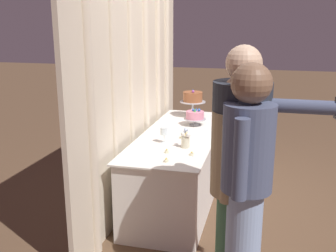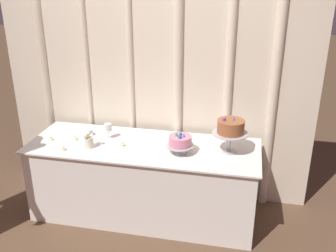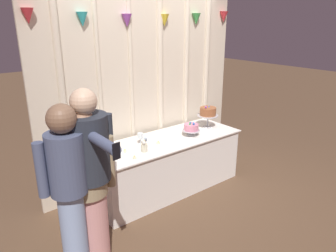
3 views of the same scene
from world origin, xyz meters
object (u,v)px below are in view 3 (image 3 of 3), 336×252
object	(u,v)px
cake_display_nearleft	(191,128)
cake_display_nearright	(208,112)
wine_glass	(140,136)
flower_vase	(144,145)
guest_man_pink_jacket	(90,176)
tealight_far_right	(158,143)
tealight_near_right	(125,151)
guest_girl_blue_dress	(70,188)
tealight_near_left	(134,158)
tealight_far_left	(110,157)
guest_man_dark_suit	(88,186)
cake_table	(167,164)

from	to	relation	value
cake_display_nearleft	cake_display_nearright	size ratio (longest dim) A/B	0.73
cake_display_nearleft	wine_glass	xyz separation A→B (m)	(-0.71, 0.16, 0.00)
flower_vase	guest_man_pink_jacket	world-z (taller)	guest_man_pink_jacket
wine_glass	tealight_far_right	world-z (taller)	wine_glass
cake_display_nearright	guest_man_pink_jacket	xyz separation A→B (m)	(-2.15, -0.71, -0.02)
cake_display_nearleft	cake_display_nearright	bearing A→B (deg)	14.31
wine_glass	tealight_near_right	world-z (taller)	wine_glass
guest_man_pink_jacket	guest_girl_blue_dress	bearing A→B (deg)	-162.48
cake_display_nearright	flower_vase	distance (m)	1.24
tealight_near_left	guest_man_pink_jacket	distance (m)	0.88
wine_glass	tealight_far_right	xyz separation A→B (m)	(0.18, -0.13, -0.10)
flower_vase	guest_man_pink_jacket	xyz separation A→B (m)	(-0.93, -0.54, 0.13)
wine_glass	guest_girl_blue_dress	distance (m)	1.50
tealight_far_left	cake_display_nearright	bearing A→B (deg)	3.34
wine_glass	guest_man_pink_jacket	size ratio (longest dim) A/B	0.09
tealight_far_left	wine_glass	bearing A→B (deg)	16.74
cake_display_nearright	tealight_near_right	world-z (taller)	cake_display_nearright
tealight_far_left	guest_man_dark_suit	bearing A→B (deg)	-131.96
guest_man_dark_suit	guest_man_pink_jacket	size ratio (longest dim) A/B	0.89
flower_vase	guest_man_dark_suit	bearing A→B (deg)	-150.89
cake_display_nearright	flower_vase	xyz separation A→B (m)	(-1.22, -0.17, -0.15)
tealight_far_left	tealight_near_left	xyz separation A→B (m)	(0.21, -0.17, -0.00)
tealight_near_left	guest_man_dark_suit	bearing A→B (deg)	-150.02
tealight_near_left	guest_girl_blue_dress	size ratio (longest dim) A/B	0.02
tealight_far_left	tealight_near_right	xyz separation A→B (m)	(0.22, 0.05, 0.00)
tealight_far_right	guest_man_dark_suit	bearing A→B (deg)	-153.14
flower_vase	cake_display_nearright	bearing A→B (deg)	7.90
tealight_near_right	guest_man_pink_jacket	world-z (taller)	guest_man_pink_jacket
guest_girl_blue_dress	cake_display_nearright	bearing A→B (deg)	18.22
cake_table	guest_man_pink_jacket	size ratio (longest dim) A/B	1.23
wine_glass	guest_man_pink_jacket	bearing A→B (deg)	-143.26
tealight_near_right	cake_display_nearright	bearing A→B (deg)	1.73
tealight_far_right	cake_table	bearing A→B (deg)	17.01
tealight_near_left	guest_man_pink_jacket	size ratio (longest dim) A/B	0.02
guest_man_dark_suit	tealight_far_right	bearing A→B (deg)	26.86
cake_display_nearright	tealight_far_right	distance (m)	0.97
tealight_far_left	tealight_far_right	distance (m)	0.69
tealight_near_right	guest_man_dark_suit	world-z (taller)	guest_man_dark_suit
cake_display_nearleft	cake_display_nearright	xyz separation A→B (m)	(0.41, 0.11, 0.12)
cake_display_nearright	tealight_near_left	bearing A→B (deg)	-169.41
wine_glass	tealight_far_left	xyz separation A→B (m)	(-0.51, -0.15, -0.10)
flower_vase	cake_table	bearing A→B (deg)	17.86
cake_display_nearright	tealight_far_right	xyz separation A→B (m)	(-0.94, -0.08, -0.21)
flower_vase	tealight_far_left	size ratio (longest dim) A/B	4.63
cake_display_nearleft	flower_vase	distance (m)	0.81
flower_vase	cake_display_nearleft	bearing A→B (deg)	4.53
cake_table	tealight_far_left	xyz separation A→B (m)	(-0.86, -0.07, 0.37)
cake_display_nearright	tealight_far_right	world-z (taller)	cake_display_nearright
flower_vase	tealight_near_left	xyz separation A→B (m)	(-0.20, -0.10, -0.07)
cake_table	tealight_near_right	size ratio (longest dim) A/B	54.39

